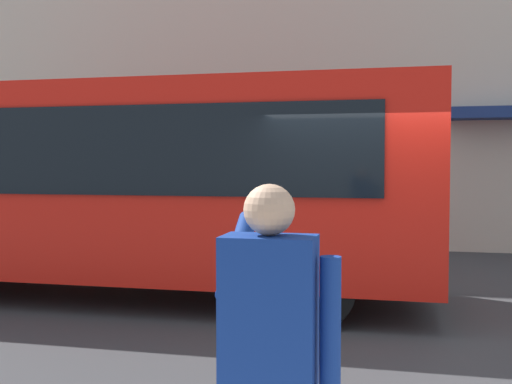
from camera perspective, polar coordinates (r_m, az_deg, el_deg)
The scene contains 3 objects.
ground_plane at distance 7.71m, azimuth 11.16°, elevation -11.90°, with size 60.00×60.00×0.00m, color #38383A.
red_bus at distance 9.01m, azimuth -12.97°, elevation 1.01°, with size 9.05×2.54×3.08m.
pedestrian_photographer at distance 2.67m, azimuth 1.36°, elevation -14.60°, with size 0.53×0.52×1.70m.
Camera 1 is at (-0.19, 7.46, 1.93)m, focal length 42.36 mm.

